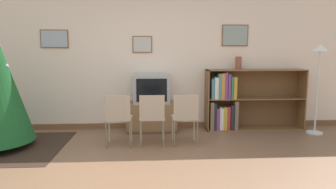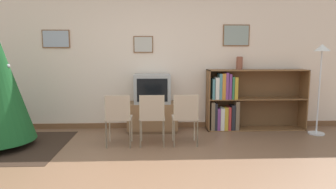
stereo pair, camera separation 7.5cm
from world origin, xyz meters
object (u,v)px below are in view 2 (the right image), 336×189
folding_chair_center (152,116)px  standing_lamp (321,66)px  tv_console (153,117)px  folding_chair_right (185,116)px  vase (239,63)px  bookshelf (238,101)px  folding_chair_left (118,117)px  television (152,89)px

folding_chair_center → standing_lamp: size_ratio=0.51×
folding_chair_center → tv_console: bearing=90.0°
folding_chair_right → standing_lamp: standing_lamp is taller
folding_chair_center → vase: size_ratio=3.40×
bookshelf → standing_lamp: standing_lamp is taller
vase → folding_chair_center: bearing=-148.7°
folding_chair_left → standing_lamp: 3.58m
television → bookshelf: bookshelf is taller
folding_chair_left → bookshelf: (2.13, 0.94, 0.07)m
folding_chair_left → folding_chair_center: (0.52, 0.00, 0.00)m
bookshelf → folding_chair_right: bearing=-139.1°
folding_chair_center → folding_chair_right: bearing=0.0°
tv_console → folding_chair_left: size_ratio=1.11×
standing_lamp → vase: bearing=161.4°
folding_chair_center → standing_lamp: (2.94, 0.55, 0.75)m
folding_chair_right → bookshelf: 1.44m
folding_chair_right → vase: vase is taller
folding_chair_right → bookshelf: (1.09, 0.94, 0.07)m
television → bookshelf: (1.61, 0.07, -0.25)m
folding_chair_right → standing_lamp: size_ratio=0.51×
folding_chair_center → standing_lamp: 3.09m
folding_chair_right → standing_lamp: bearing=12.7°
tv_console → folding_chair_right: 1.04m
standing_lamp → tv_console: bearing=173.5°
bookshelf → standing_lamp: bearing=-16.5°
tv_console → standing_lamp: (2.94, -0.33, 0.96)m
bookshelf → vase: (0.02, 0.04, 0.72)m
tv_console → vase: bearing=3.8°
television → standing_lamp: (2.94, -0.33, 0.43)m
television → standing_lamp: 2.99m
tv_console → folding_chair_right: bearing=-59.5°
folding_chair_right → vase: 1.68m
vase → standing_lamp: size_ratio=0.15×
tv_console → folding_chair_left: (-0.52, -0.88, 0.20)m
standing_lamp → folding_chair_right: bearing=-167.3°
vase → folding_chair_right: bearing=-138.3°
folding_chair_right → bookshelf: bookshelf is taller
vase → standing_lamp: 1.39m
folding_chair_left → folding_chair_center: 0.52m
television → folding_chair_right: size_ratio=0.80×
folding_chair_center → bookshelf: (1.61, 0.94, 0.07)m
bookshelf → television: bearing=-177.7°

